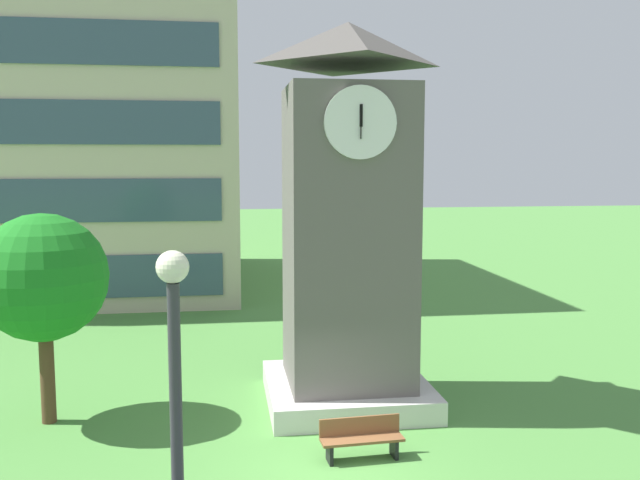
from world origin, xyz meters
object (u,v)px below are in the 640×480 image
object	(u,v)px
street_lamp	(177,433)
clock_tower	(347,238)
tree_streetside	(43,278)
park_bench	(361,438)

from	to	relation	value
street_lamp	clock_tower	bearing A→B (deg)	69.58
tree_streetside	street_lamp	bearing A→B (deg)	-68.87
park_bench	tree_streetside	world-z (taller)	tree_streetside
clock_tower	street_lamp	distance (m)	10.88
street_lamp	tree_streetside	xyz separation A→B (m)	(-3.76, 9.74, 0.19)
street_lamp	tree_streetside	size ratio (longest dim) A/B	1.05
clock_tower	tree_streetside	xyz separation A→B (m)	(-7.54, -0.41, -0.81)
park_bench	street_lamp	bearing A→B (deg)	-117.61
park_bench	tree_streetside	distance (m)	8.47
park_bench	street_lamp	distance (m)	8.01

